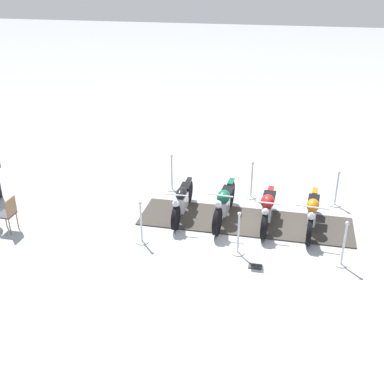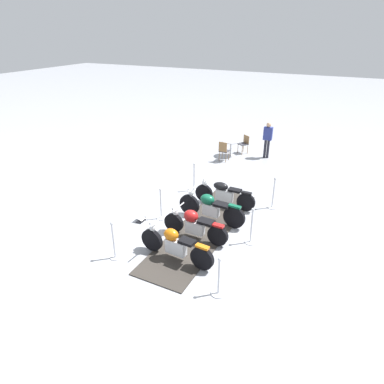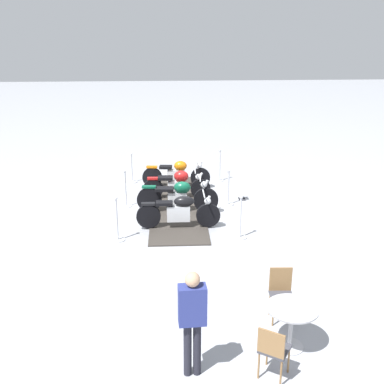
{
  "view_description": "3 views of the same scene",
  "coord_description": "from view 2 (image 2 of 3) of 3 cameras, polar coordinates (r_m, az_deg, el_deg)",
  "views": [
    {
      "loc": [
        -0.74,
        11.35,
        6.42
      ],
      "look_at": [
        1.33,
        0.52,
        1.02
      ],
      "focal_mm": 45.63,
      "sensor_mm": 36.0,
      "label": 1
    },
    {
      "loc": [
        -8.22,
        -3.58,
        5.67
      ],
      "look_at": [
        0.92,
        0.83,
        0.72
      ],
      "focal_mm": 31.8,
      "sensor_mm": 36.0,
      "label": 2
    },
    {
      "loc": [
        12.76,
        -0.48,
        4.8
      ],
      "look_at": [
        1.75,
        0.31,
        1.02
      ],
      "focal_mm": 42.73,
      "sensor_mm": 36.0,
      "label": 3
    }
  ],
  "objects": [
    {
      "name": "info_placard",
      "position": [
        11.11,
        -8.6,
        -4.53
      ],
      "size": [
        0.31,
        0.27,
        0.21
      ],
      "rotation": [
        0.0,
        0.0,
        6.26
      ],
      "color": "#333338",
      "rests_on": "ground_plane"
    },
    {
      "name": "bystander_person",
      "position": [
        16.46,
        12.57,
        9.01
      ],
      "size": [
        0.24,
        0.41,
        1.71
      ],
      "rotation": [
        0.0,
        0.0,
        3.18
      ],
      "color": "#23232D",
      "rests_on": "ground_plane"
    },
    {
      "name": "cafe_table",
      "position": [
        16.56,
        6.52,
        7.9
      ],
      "size": [
        0.83,
        0.83,
        0.75
      ],
      "color": "#B7B7BC",
      "rests_on": "ground_plane"
    },
    {
      "name": "ground_plane",
      "position": [
        10.61,
        1.89,
        -6.3
      ],
      "size": [
        80.0,
        80.0,
        0.0
      ],
      "primitive_type": "plane",
      "color": "#A8AAB2"
    },
    {
      "name": "stanchion_right_rear",
      "position": [
        9.42,
        -12.95,
        -8.65
      ],
      "size": [
        0.28,
        0.28,
        1.14
      ],
      "color": "silver",
      "rests_on": "ground_plane"
    },
    {
      "name": "motorcycle_forest",
      "position": [
        10.8,
        3.07,
        -2.5
      ],
      "size": [
        0.69,
        2.32,
        1.03
      ],
      "rotation": [
        0.0,
        0.0,
        1.48
      ],
      "color": "black",
      "rests_on": "display_platform"
    },
    {
      "name": "stanchion_left_front",
      "position": [
        11.99,
        13.41,
        -1.04
      ],
      "size": [
        0.35,
        0.35,
        1.14
      ],
      "color": "silver",
      "rests_on": "ground_plane"
    },
    {
      "name": "motorcycle_copper",
      "position": [
        9.1,
        -2.9,
        -8.74
      ],
      "size": [
        0.77,
        2.25,
        0.95
      ],
      "rotation": [
        0.0,
        0.0,
        1.48
      ],
      "color": "black",
      "rests_on": "display_platform"
    },
    {
      "name": "cafe_chair_across_table",
      "position": [
        17.06,
        8.75,
        8.14
      ],
      "size": [
        0.56,
        0.56,
        0.88
      ],
      "rotation": [
        0.0,
        0.0,
        2.55
      ],
      "color": "olive",
      "rests_on": "ground_plane"
    },
    {
      "name": "motorcycle_maroon",
      "position": [
        9.93,
        0.36,
        -5.44
      ],
      "size": [
        0.64,
        2.08,
        0.9
      ],
      "rotation": [
        0.0,
        0.0,
        1.52
      ],
      "color": "black",
      "rests_on": "display_platform"
    },
    {
      "name": "stanchion_left_mid",
      "position": [
        9.97,
        9.87,
        -6.6
      ],
      "size": [
        0.34,
        0.34,
        1.14
      ],
      "color": "silver",
      "rests_on": "ground_plane"
    },
    {
      "name": "stanchion_right_front",
      "position": [
        12.91,
        0.35,
        1.69
      ],
      "size": [
        0.35,
        0.35,
        1.12
      ],
      "color": "silver",
      "rests_on": "ground_plane"
    },
    {
      "name": "stanchion_left_rear",
      "position": [
        8.18,
        4.48,
        -15.01
      ],
      "size": [
        0.35,
        0.35,
        1.04
      ],
      "color": "silver",
      "rests_on": "ground_plane"
    },
    {
      "name": "motorcycle_black",
      "position": [
        11.75,
        5.3,
        -0.27
      ],
      "size": [
        0.61,
        2.19,
        0.93
      ],
      "rotation": [
        0.0,
        0.0,
        1.55
      ],
      "color": "black",
      "rests_on": "display_platform"
    },
    {
      "name": "display_platform",
      "position": [
        10.6,
        1.89,
        -6.23
      ],
      "size": [
        5.63,
        1.65,
        0.03
      ],
      "primitive_type": "cube",
      "rotation": [
        0.0,
        0.0,
        3.12
      ],
      "color": "#38332D",
      "rests_on": "ground_plane"
    },
    {
      "name": "stanchion_right_mid",
      "position": [
        11.06,
        -5.21,
        -2.84
      ],
      "size": [
        0.34,
        0.34,
        1.1
      ],
      "color": "silver",
      "rests_on": "ground_plane"
    },
    {
      "name": "cafe_chair_near_table",
      "position": [
        15.85,
        5.33,
        7.03
      ],
      "size": [
        0.42,
        0.42,
        0.94
      ],
      "rotation": [
        0.0,
        0.0,
        -0.06
      ],
      "color": "olive",
      "rests_on": "ground_plane"
    }
  ]
}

